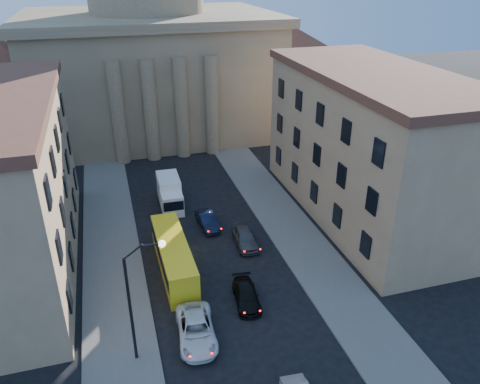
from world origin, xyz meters
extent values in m
cube|color=#605D58|center=(-8.50, 18.00, 0.07)|extent=(5.00, 60.00, 0.15)
cube|color=#605D58|center=(8.50, 18.00, 0.07)|extent=(5.00, 60.00, 0.15)
cube|color=#78684A|center=(0.00, 56.00, 8.00)|extent=(34.00, 26.00, 16.00)
cube|color=#78684A|center=(0.00, 56.00, 16.40)|extent=(35.50, 27.50, 1.20)
cube|color=#78684A|center=(-21.00, 54.00, 5.50)|extent=(13.00, 13.00, 11.00)
cube|color=#78684A|center=(21.00, 54.00, 5.50)|extent=(13.00, 13.00, 11.00)
cone|color=#543524|center=(21.00, 54.00, 13.00)|extent=(26.02, 26.02, 4.00)
cylinder|color=#78684A|center=(-6.00, 42.80, 6.50)|extent=(1.80, 1.80, 13.00)
cylinder|color=#78684A|center=(-2.00, 42.80, 6.50)|extent=(1.80, 1.80, 13.00)
cylinder|color=#78684A|center=(2.00, 42.80, 6.50)|extent=(1.80, 1.80, 13.00)
cylinder|color=#78684A|center=(6.00, 42.80, 6.50)|extent=(1.80, 1.80, 13.00)
cube|color=tan|center=(17.00, 22.00, 7.00)|extent=(11.00, 26.00, 14.00)
cube|color=#543524|center=(17.00, 22.00, 14.30)|extent=(11.60, 26.60, 0.80)
cylinder|color=black|center=(-7.50, 8.00, 4.00)|extent=(0.20, 0.20, 8.00)
cylinder|color=black|center=(-6.95, 8.00, 8.35)|extent=(1.30, 0.12, 0.96)
cylinder|color=black|center=(-5.95, 8.00, 8.65)|extent=(1.30, 0.12, 0.12)
sphere|color=white|center=(-5.20, 8.00, 8.60)|extent=(0.44, 0.44, 0.44)
imported|color=white|center=(-3.31, 8.75, 0.76)|extent=(2.98, 5.68, 1.52)
imported|color=black|center=(1.15, 11.44, 0.63)|extent=(2.21, 4.51, 1.26)
imported|color=#47464B|center=(3.42, 19.27, 0.77)|extent=(2.06, 4.63, 1.55)
imported|color=black|center=(0.80, 23.39, 0.69)|extent=(1.79, 4.30, 1.38)
cube|color=yellow|center=(-3.50, 17.04, 1.43)|extent=(2.43, 10.17, 2.86)
cube|color=black|center=(-3.50, 17.04, 1.89)|extent=(2.48, 9.62, 1.01)
cylinder|color=black|center=(-4.38, 13.34, 0.46)|extent=(0.29, 0.93, 0.92)
cylinder|color=black|center=(-2.53, 13.36, 0.46)|extent=(0.29, 0.93, 0.92)
cylinder|color=black|center=(-4.47, 20.71, 0.46)|extent=(0.29, 0.93, 0.92)
cylinder|color=black|center=(-2.62, 20.73, 0.46)|extent=(0.29, 0.93, 0.92)
cube|color=white|center=(-2.03, 27.10, 1.12)|extent=(2.20, 2.29, 2.24)
cube|color=black|center=(-2.05, 26.02, 1.40)|extent=(2.06, 0.16, 1.03)
cube|color=white|center=(-1.97, 29.62, 1.63)|extent=(2.33, 3.97, 2.89)
cylinder|color=black|center=(-2.97, 26.74, 0.42)|extent=(0.28, 0.85, 0.84)
cylinder|color=black|center=(-1.10, 26.70, 0.42)|extent=(0.28, 0.85, 0.84)
cylinder|color=black|center=(-2.89, 30.48, 0.42)|extent=(0.28, 0.85, 0.84)
cylinder|color=black|center=(-1.02, 30.43, 0.42)|extent=(0.28, 0.85, 0.84)
camera|label=1|loc=(-7.39, -15.80, 23.72)|focal=35.00mm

